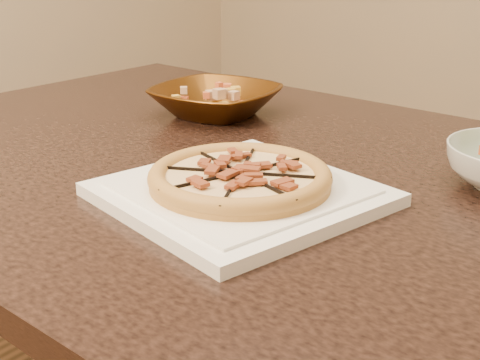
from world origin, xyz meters
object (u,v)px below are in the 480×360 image
Objects in this scene: dining_table at (256,217)px; plate at (240,193)px; bronze_bowl at (216,101)px; pizza at (240,177)px.

dining_table is 4.07× the size of plate.
bronze_bowl reaches higher than dining_table.
dining_table is 0.34m from bronze_bowl.
dining_table is 0.20m from pizza.
pizza is (-0.00, 0.00, 0.02)m from plate.
dining_table is 6.25× the size of pizza.
dining_table is at bearing -37.52° from bronze_bowl.
plate is at bearing -61.16° from dining_table.
pizza is at bearing -61.16° from dining_table.
bronze_bowl is (-0.32, 0.32, -0.00)m from pizza.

